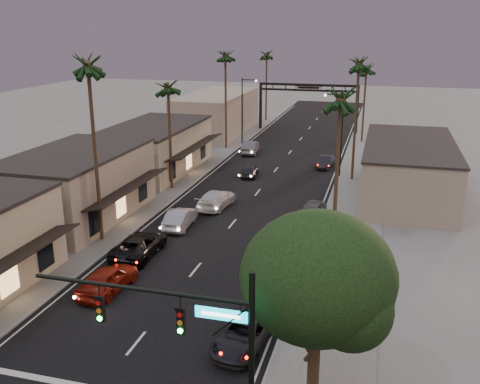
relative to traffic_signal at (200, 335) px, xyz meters
The scene contains 30 objects.
ground 36.80m from the traffic_signal, 98.98° to the left, with size 200.00×200.00×0.00m, color slate.
road 41.70m from the traffic_signal, 97.90° to the left, with size 14.00×120.00×0.02m, color black.
sidewalk_left 50.60m from the traffic_signal, 107.56° to the left, with size 5.00×92.00×0.12m, color slate.
sidewalk_right 48.41m from the traffic_signal, 85.46° to the left, with size 5.00×92.00×0.12m, color slate.
storefront_mid 28.96m from the traffic_signal, 130.35° to the left, with size 8.00×14.00×5.50m, color gray.
storefront_far 42.43m from the traffic_signal, 116.19° to the left, with size 8.00×16.00×5.00m, color tan.
storefront_dist 63.83m from the traffic_signal, 107.03° to the left, with size 8.00×20.00×6.00m, color gray.
building_right 37.04m from the traffic_signal, 77.00° to the left, with size 8.00×18.00×5.00m, color gray.
traffic_signal is the anchor object (origin of this frame).
corner_tree 5.20m from the traffic_signal, 42.31° to the left, with size 6.20×6.20×8.80m.
arch 66.24m from the traffic_signal, 94.93° to the left, with size 15.20×0.40×7.27m.
streetlight_right 41.02m from the traffic_signal, 88.28° to the left, with size 2.13×0.30×9.00m.
streetlight_left 55.45m from the traffic_signal, 103.14° to the left, with size 2.13×0.30×9.00m.
palm_lb 24.44m from the traffic_signal, 128.44° to the left, with size 3.20×3.20×15.20m.
palm_lc 35.46m from the traffic_signal, 114.06° to the left, with size 3.20×3.20×12.20m.
palm_ld 53.47m from the traffic_signal, 105.65° to the left, with size 3.20×3.20×14.20m.
palm_ra 21.19m from the traffic_signal, 81.72° to the left, with size 3.20×3.20×13.20m.
palm_rb 40.77m from the traffic_signal, 85.84° to the left, with size 3.20×3.20×14.20m.
palm_rc 60.31m from the traffic_signal, 87.22° to the left, with size 3.20×3.20×12.20m.
palm_far 75.58m from the traffic_signal, 100.70° to the left, with size 3.20×3.20×13.20m.
oncoming_red 15.18m from the traffic_signal, 132.42° to the left, with size 1.93×4.80×1.64m, color maroon.
oncoming_pickup 19.74m from the traffic_signal, 122.47° to the left, with size 2.57×5.57×1.55m, color black.
oncoming_silver 24.59m from the traffic_signal, 113.29° to the left, with size 1.64×4.69×1.55m, color #97969B.
oncoming_white 29.25m from the traffic_signal, 106.55° to the left, with size 2.18×5.36×1.56m, color silver.
oncoming_dgrey 39.53m from the traffic_signal, 101.59° to the left, with size 1.57×3.89×1.33m, color black.
oncoming_grey_far 50.44m from the traffic_signal, 102.05° to the left, with size 1.73×4.95×1.63m, color #57575D.
curbside_near 8.49m from the traffic_signal, 91.87° to the left, with size 2.28×4.95×1.37m, color black.
curbside_black 21.37m from the traffic_signal, 90.40° to the left, with size 1.92×4.72×1.37m, color black.
curbside_grey 26.76m from the traffic_signal, 88.89° to the left, with size 1.87×4.65×1.58m, color #49494E.
curbside_far 44.71m from the traffic_signal, 90.55° to the left, with size 1.41×4.03×1.33m, color black.
Camera 1 is at (11.44, -11.69, 15.63)m, focal length 40.00 mm.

